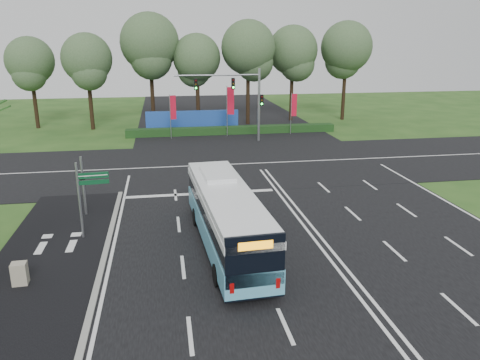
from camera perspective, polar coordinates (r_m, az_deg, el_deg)
name	(u,v)px	position (r m, az deg, el deg)	size (l,w,h in m)	color
ground	(297,218)	(26.49, 6.95, -4.58)	(120.00, 120.00, 0.00)	#244B19
road_main	(297,217)	(26.49, 6.95, -4.54)	(20.00, 120.00, 0.04)	black
road_cross	(255,163)	(37.59, 1.89, 2.02)	(120.00, 14.00, 0.05)	black
bike_path	(52,257)	(23.36, -21.98, -8.69)	(5.00, 18.00, 0.06)	black
kerb_strip	(106,253)	(22.92, -16.07, -8.50)	(0.25, 18.00, 0.12)	gray
city_bus	(226,217)	(22.04, -1.68, -4.52)	(2.91, 11.10, 3.15)	#56A9C8
pedestrian_signal	(83,184)	(27.42, -18.58, -0.47)	(0.32, 0.42, 3.43)	gray
street_sign	(86,191)	(24.10, -18.28, -1.26)	(1.53, 0.21, 3.92)	gray
utility_cabinet	(20,274)	(21.21, -25.26, -10.35)	(0.59, 0.49, 0.99)	#A19882
banner_flag_left	(172,110)	(47.20, -8.25, 8.43)	(0.63, 0.24, 4.41)	gray
banner_flag_mid	(230,104)	(47.79, -1.28, 9.23)	(0.75, 0.21, 5.13)	gray
banner_flag_right	(293,107)	(49.38, 6.52, 8.79)	(0.64, 0.11, 4.32)	gray
traffic_light_gantry	(241,94)	(45.02, 0.07, 10.49)	(8.41, 0.28, 7.00)	gray
hedge	(232,130)	(49.53, -0.94, 6.08)	(22.00, 1.20, 0.80)	#143513
blue_hoarding	(193,121)	(51.44, -5.80, 7.19)	(10.00, 0.30, 2.20)	#1E48A6
eucalyptus_row	(209,51)	(54.88, -3.77, 15.47)	(41.64, 7.84, 12.53)	black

